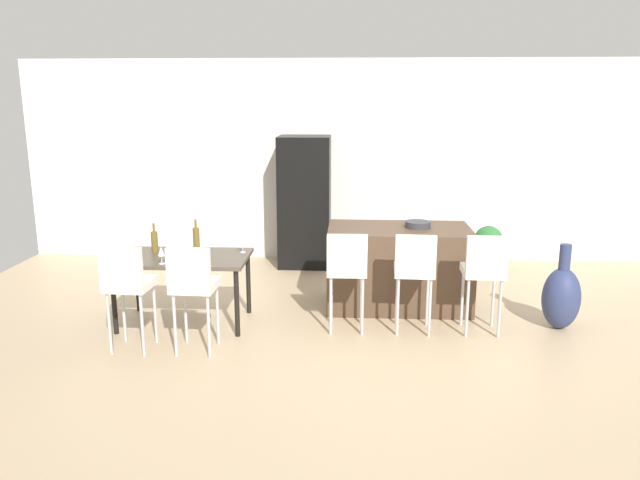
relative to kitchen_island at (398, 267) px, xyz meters
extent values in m
plane|color=tan|center=(-0.37, -0.77, -0.46)|extent=(10.00, 10.00, 0.00)
cube|color=silver|center=(-0.37, 2.16, 0.99)|extent=(10.00, 0.12, 2.90)
cube|color=#4C3828|center=(0.00, 0.00, 0.00)|extent=(1.61, 0.92, 0.92)
cube|color=white|center=(-0.59, -0.78, 0.19)|extent=(0.41, 0.41, 0.08)
cube|color=white|center=(-0.58, -0.95, 0.41)|extent=(0.40, 0.07, 0.36)
cylinder|color=#B2B2B7|center=(-0.75, -0.62, -0.16)|extent=(0.03, 0.03, 0.61)
cylinder|color=#B2B2B7|center=(-0.43, -0.62, -0.16)|extent=(0.03, 0.03, 0.61)
cylinder|color=#B2B2B7|center=(-0.74, -0.94, -0.16)|extent=(0.03, 0.03, 0.61)
cylinder|color=#B2B2B7|center=(-0.42, -0.94, -0.16)|extent=(0.03, 0.03, 0.61)
cube|color=white|center=(0.10, -0.78, 0.19)|extent=(0.42, 0.42, 0.08)
cube|color=white|center=(0.09, -0.95, 0.41)|extent=(0.40, 0.08, 0.36)
cylinder|color=#B2B2B7|center=(-0.05, -0.61, -0.16)|extent=(0.03, 0.03, 0.61)
cylinder|color=#B2B2B7|center=(0.27, -0.63, -0.16)|extent=(0.03, 0.03, 0.61)
cylinder|color=#B2B2B7|center=(-0.07, -0.93, -0.16)|extent=(0.03, 0.03, 0.61)
cylinder|color=#B2B2B7|center=(0.25, -0.95, -0.16)|extent=(0.03, 0.03, 0.61)
cube|color=white|center=(0.79, -0.78, 0.19)|extent=(0.41, 0.41, 0.08)
cube|color=white|center=(0.79, -0.95, 0.41)|extent=(0.40, 0.07, 0.36)
cylinder|color=#B2B2B7|center=(0.63, -0.62, -0.16)|extent=(0.03, 0.03, 0.61)
cylinder|color=#B2B2B7|center=(0.95, -0.62, -0.16)|extent=(0.03, 0.03, 0.61)
cylinder|color=#B2B2B7|center=(0.63, -0.94, -0.16)|extent=(0.03, 0.03, 0.61)
cylinder|color=#B2B2B7|center=(0.95, -0.94, -0.16)|extent=(0.03, 0.03, 0.61)
cube|color=#4C4238|center=(-2.31, -0.69, 0.26)|extent=(1.38, 0.81, 0.04)
cylinder|color=black|center=(-2.94, -0.35, -0.11)|extent=(0.05, 0.05, 0.70)
cylinder|color=black|center=(-1.68, -0.35, -0.11)|extent=(0.05, 0.05, 0.70)
cylinder|color=black|center=(-2.94, -1.04, -0.11)|extent=(0.05, 0.05, 0.70)
cylinder|color=black|center=(-1.68, -1.04, -0.11)|extent=(0.05, 0.05, 0.70)
cube|color=white|center=(-2.62, -1.40, 0.19)|extent=(0.42, 0.42, 0.08)
cube|color=white|center=(-2.63, -1.57, 0.41)|extent=(0.40, 0.08, 0.36)
cylinder|color=#B2B2B7|center=(-2.77, -1.23, -0.16)|extent=(0.03, 0.03, 0.61)
cylinder|color=#B2B2B7|center=(-2.45, -1.25, -0.16)|extent=(0.03, 0.03, 0.61)
cylinder|color=#B2B2B7|center=(-2.79, -1.55, -0.16)|extent=(0.03, 0.03, 0.61)
cylinder|color=#B2B2B7|center=(-2.47, -1.57, -0.16)|extent=(0.03, 0.03, 0.61)
cube|color=white|center=(-2.00, -1.40, 0.19)|extent=(0.42, 0.42, 0.08)
cube|color=white|center=(-2.01, -1.57, 0.41)|extent=(0.40, 0.08, 0.36)
cylinder|color=#B2B2B7|center=(-2.16, -1.23, -0.16)|extent=(0.03, 0.03, 0.61)
cylinder|color=#B2B2B7|center=(-1.84, -1.25, -0.16)|extent=(0.03, 0.03, 0.61)
cylinder|color=#B2B2B7|center=(-2.17, -1.55, -0.16)|extent=(0.03, 0.03, 0.61)
cylinder|color=#B2B2B7|center=(-1.85, -1.57, -0.16)|extent=(0.03, 0.03, 0.61)
cylinder|color=brown|center=(-2.66, -0.51, 0.39)|extent=(0.07, 0.07, 0.22)
cylinder|color=brown|center=(-2.66, -0.51, 0.54)|extent=(0.03, 0.03, 0.09)
cylinder|color=brown|center=(-2.22, -0.43, 0.40)|extent=(0.07, 0.07, 0.25)
cylinder|color=brown|center=(-2.22, -0.43, 0.58)|extent=(0.03, 0.03, 0.09)
cylinder|color=silver|center=(-2.43, -1.00, 0.28)|extent=(0.06, 0.06, 0.00)
cylinder|color=silver|center=(-2.43, -1.00, 0.32)|extent=(0.01, 0.01, 0.08)
cone|color=silver|center=(-2.43, -1.00, 0.41)|extent=(0.07, 0.07, 0.09)
cylinder|color=silver|center=(-1.71, -0.50, 0.28)|extent=(0.06, 0.06, 0.00)
cylinder|color=silver|center=(-1.71, -0.50, 0.32)|extent=(0.01, 0.01, 0.08)
cone|color=silver|center=(-1.71, -0.50, 0.41)|extent=(0.07, 0.07, 0.09)
cylinder|color=silver|center=(-2.22, -0.80, 0.28)|extent=(0.06, 0.06, 0.00)
cylinder|color=silver|center=(-2.22, -0.80, 0.32)|extent=(0.01, 0.01, 0.08)
cone|color=silver|center=(-2.22, -0.80, 0.41)|extent=(0.07, 0.07, 0.09)
cube|color=black|center=(-1.21, 1.72, 0.46)|extent=(0.72, 0.68, 1.84)
cylinder|color=#333338|center=(0.21, 0.04, 0.50)|extent=(0.29, 0.29, 0.07)
ellipsoid|color=navy|center=(1.64, -0.64, -0.13)|extent=(0.39, 0.39, 0.65)
cylinder|color=navy|center=(1.64, -0.64, 0.31)|extent=(0.12, 0.12, 0.27)
cylinder|color=#38383D|center=(1.39, 1.71, -0.35)|extent=(0.24, 0.24, 0.22)
sphere|color=#2D6B33|center=(1.39, 1.71, -0.06)|extent=(0.40, 0.40, 0.40)
camera|label=1|loc=(-0.55, -6.80, 1.91)|focal=34.29mm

